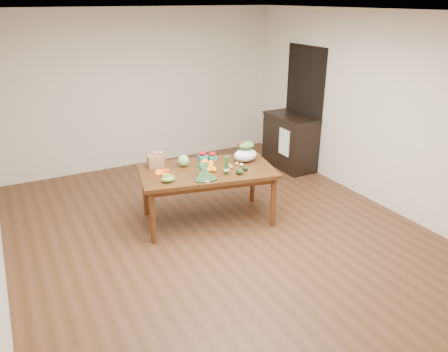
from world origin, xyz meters
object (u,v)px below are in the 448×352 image
kale_bunch (205,174)px  salad_bag (245,153)px  dining_table (207,195)px  asparagus_bundle (226,165)px  cabbage (183,161)px  paper_bag (155,160)px  mandarin_cluster (210,168)px  cabinet (290,142)px

kale_bunch → salad_bag: 0.84m
dining_table → asparagus_bundle: size_ratio=6.94×
kale_bunch → cabbage: bearing=107.6°
dining_table → salad_bag: size_ratio=5.30×
cabbage → dining_table: bearing=-47.4°
paper_bag → asparagus_bundle: bearing=-44.3°
paper_bag → cabbage: bearing=-25.8°
cabbage → mandarin_cluster: (0.24, -0.31, -0.04)m
paper_bag → asparagus_bundle: asparagus_bundle is taller
cabinet → paper_bag: size_ratio=3.80×
paper_bag → mandarin_cluster: (0.57, -0.47, -0.05)m
cabinet → cabbage: 2.61m
cabbage → salad_bag: bearing=-15.2°
paper_bag → cabinet: bearing=15.5°
dining_table → cabinet: (2.19, 1.17, 0.10)m
paper_bag → salad_bag: 1.22m
asparagus_bundle → salad_bag: asparagus_bundle is taller
cabbage → asparagus_bundle: bearing=-54.9°
dining_table → salad_bag: 0.78m
asparagus_bundle → kale_bunch: bearing=-162.2°
cabbage → asparagus_bundle: (0.37, -0.52, 0.05)m
mandarin_cluster → paper_bag: bearing=140.4°
dining_table → asparagus_bundle: (0.14, -0.28, 0.50)m
kale_bunch → asparagus_bundle: size_ratio=1.60×
cabinet → mandarin_cluster: 2.52m
cabinet → asparagus_bundle: size_ratio=4.08×
kale_bunch → salad_bag: bearing=35.3°
kale_bunch → paper_bag: bearing=130.4°
dining_table → salad_bag: bearing=14.0°
kale_bunch → salad_bag: salad_bag is taller
paper_bag → kale_bunch: 0.82m
cabinet → mandarin_cluster: size_ratio=5.67×
cabinet → asparagus_bundle: asparagus_bundle is taller
mandarin_cluster → dining_table: bearing=100.0°
dining_table → mandarin_cluster: bearing=-68.1°
cabbage → kale_bunch: bearing=-84.2°
asparagus_bundle → mandarin_cluster: bearing=133.3°
cabinet → paper_bag: 2.87m
paper_bag → salad_bag: bearing=-18.4°
dining_table → cabinet: 2.48m
kale_bunch → salad_bag: size_ratio=1.22×
mandarin_cluster → salad_bag: size_ratio=0.55×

